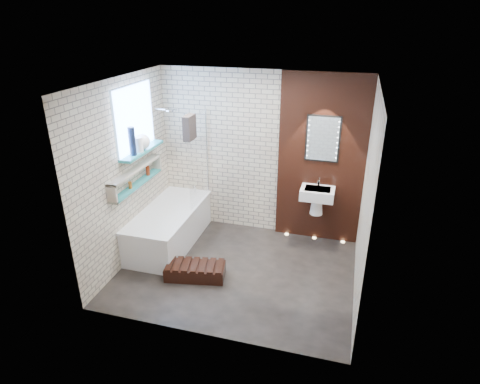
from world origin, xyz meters
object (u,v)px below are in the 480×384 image
(washbasin, at_px, (317,197))
(led_mirror, at_px, (323,139))
(bath_screen, at_px, (199,159))
(bathtub, at_px, (170,226))
(walnut_step, at_px, (195,271))

(washbasin, height_order, led_mirror, led_mirror)
(bath_screen, height_order, led_mirror, led_mirror)
(bathtub, distance_m, led_mirror, 2.68)
(washbasin, relative_size, led_mirror, 0.83)
(bathtub, relative_size, walnut_step, 2.16)
(bathtub, bearing_deg, bath_screen, 51.10)
(walnut_step, bearing_deg, bathtub, 133.57)
(bath_screen, bearing_deg, bathtub, -128.90)
(led_mirror, relative_size, walnut_step, 0.87)
(washbasin, distance_m, walnut_step, 2.12)
(bathtub, distance_m, bath_screen, 1.14)
(bath_screen, height_order, walnut_step, bath_screen)
(led_mirror, bearing_deg, bath_screen, -169.34)
(washbasin, xyz_separation_m, led_mirror, (0.00, 0.16, 0.86))
(bath_screen, distance_m, walnut_step, 1.72)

